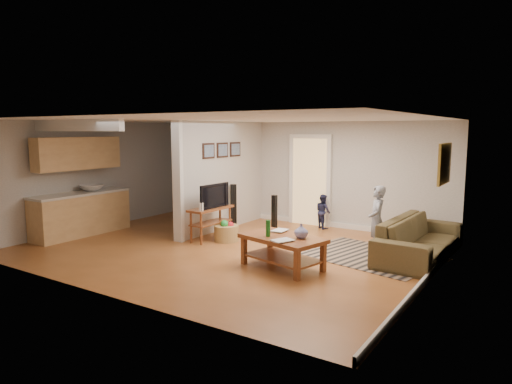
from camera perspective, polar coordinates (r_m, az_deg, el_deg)
ground at (r=9.01m, az=-3.45°, el=-7.05°), size 7.50×7.50×0.00m
room_shell at (r=9.75m, az=-7.08°, el=2.73°), size 7.54×6.02×2.52m
area_rug at (r=8.73m, az=13.85°, el=-7.73°), size 2.71×2.23×0.01m
sofa at (r=8.85m, az=19.69°, el=-7.78°), size 1.09×2.52×0.72m
coffee_table at (r=7.68m, az=3.50°, el=-6.43°), size 1.53×1.10×0.81m
tv_console at (r=9.62m, az=-5.63°, el=-2.31°), size 0.43×1.10×0.94m
speaker_left at (r=9.68m, az=2.30°, el=-3.15°), size 0.10×0.10×0.94m
speaker_right at (r=10.71m, az=-2.83°, el=-1.80°), size 0.13×0.13×1.05m
toy_basket at (r=9.56m, az=-3.72°, el=-5.03°), size 0.51×0.51×0.46m
child at (r=8.85m, az=14.71°, el=-7.58°), size 0.46×0.55×1.29m
toddler at (r=10.91m, az=8.34°, el=-4.51°), size 0.50×0.48×0.81m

